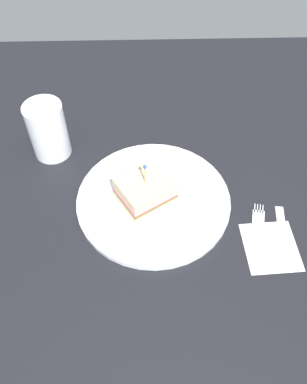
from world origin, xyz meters
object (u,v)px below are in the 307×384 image
at_px(plate, 154,200).
at_px(drink_glass, 48,132).
at_px(fork, 258,226).
at_px(napkin, 271,247).
at_px(knife, 282,231).
at_px(sandwich_half_center, 145,191).

distance_m(plate, drink_glass, 0.25).
bearing_deg(fork, napkin, -161.86).
bearing_deg(knife, fork, 73.13).
xyz_separation_m(drink_glass, knife, (-0.21, -0.44, -0.05)).
relative_size(plate, knife, 2.27).
height_order(sandwich_half_center, drink_glass, drink_glass).
xyz_separation_m(sandwich_half_center, fork, (-0.06, -0.20, -0.03)).
distance_m(plate, knife, 0.24).
bearing_deg(drink_glass, fork, -116.88).
xyz_separation_m(napkin, knife, (0.03, -0.03, 0.00)).
bearing_deg(plate, napkin, -117.23).
relative_size(drink_glass, knife, 0.94).
relative_size(drink_glass, napkin, 1.17).
distance_m(drink_glass, knife, 0.49).
bearing_deg(plate, drink_glass, 56.03).
bearing_deg(fork, plate, 72.09).
relative_size(sandwich_half_center, fork, 0.92).
xyz_separation_m(plate, drink_glass, (0.14, 0.21, 0.05)).
distance_m(drink_glass, fork, 0.44).
height_order(drink_glass, napkin, drink_glass).
distance_m(drink_glass, napkin, 0.48).
xyz_separation_m(sandwich_half_center, knife, (-0.07, -0.24, -0.03)).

